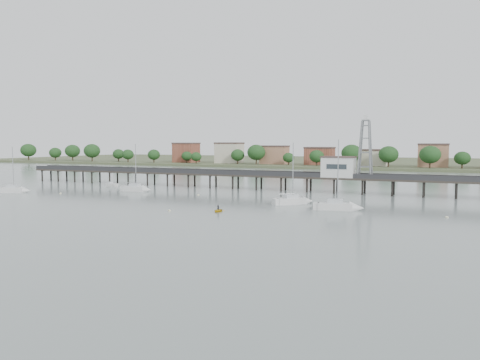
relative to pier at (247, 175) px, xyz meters
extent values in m
plane|color=slate|center=(0.00, -60.00, -3.79)|extent=(500.00, 500.00, 0.00)
cube|color=#2D2823|center=(0.00, 0.00, -0.04)|extent=(150.00, 5.00, 0.50)
cube|color=#333335|center=(0.00, -2.40, 0.76)|extent=(150.00, 0.12, 1.10)
cube|color=#333335|center=(0.00, 2.40, 0.76)|extent=(150.00, 0.12, 1.10)
cylinder|color=black|center=(-73.00, -1.90, -1.99)|extent=(0.50, 0.50, 4.40)
cylinder|color=black|center=(-73.00, 1.90, -1.99)|extent=(0.50, 0.50, 4.40)
cylinder|color=black|center=(0.00, -1.90, -1.99)|extent=(0.50, 0.50, 4.40)
cylinder|color=black|center=(0.00, 1.90, -1.99)|extent=(0.50, 0.50, 4.40)
cube|color=silver|center=(25.00, 0.00, 2.71)|extent=(8.00, 5.00, 5.00)
cube|color=#4C3833|center=(25.00, 0.00, 5.36)|extent=(8.40, 5.40, 0.30)
cube|color=slate|center=(31.50, 0.00, 14.36)|extent=(1.80, 1.80, 0.30)
cube|color=silver|center=(31.50, 0.00, 15.11)|extent=(0.90, 0.90, 1.20)
cube|color=silver|center=(20.47, -25.62, -3.32)|extent=(6.08, 5.86, 1.65)
cone|color=silver|center=(23.27, -23.05, -3.32)|extent=(3.47, 3.46, 2.37)
cube|color=silver|center=(20.47, -25.62, -2.14)|extent=(3.27, 3.22, 0.75)
cylinder|color=#A5A8AA|center=(20.78, -25.33, 3.21)|extent=(0.18, 0.18, 11.40)
cylinder|color=#A5A8AA|center=(19.72, -26.31, -1.59)|extent=(2.69, 2.49, 0.12)
cube|color=silver|center=(-24.89, -16.90, -3.32)|extent=(6.04, 2.70, 1.65)
cone|color=silver|center=(-21.21, -16.64, -3.32)|extent=(2.61, 2.46, 2.29)
cube|color=silver|center=(-24.89, -16.90, -2.14)|extent=(2.74, 2.01, 0.75)
cylinder|color=#A5A8AA|center=(-24.48, -16.87, 3.03)|extent=(0.18, 0.18, 11.05)
cylinder|color=#A5A8AA|center=(-25.87, -16.97, -1.59)|extent=(3.44, 0.36, 0.12)
cube|color=silver|center=(30.60, -30.21, -3.32)|extent=(6.75, 3.66, 1.65)
cone|color=silver|center=(34.52, -29.45, -3.32)|extent=(3.09, 2.95, 2.49)
cube|color=silver|center=(30.60, -30.21, -2.14)|extent=(3.17, 2.49, 0.75)
cylinder|color=#A5A8AA|center=(31.03, -30.13, 3.50)|extent=(0.18, 0.18, 11.99)
cylinder|color=#A5A8AA|center=(29.55, -30.41, -1.59)|extent=(3.69, 0.83, 0.12)
cube|color=silver|center=(-51.58, -32.10, -3.32)|extent=(5.93, 4.26, 1.65)
cone|color=silver|center=(-48.44, -30.66, -3.32)|extent=(2.99, 2.92, 2.15)
cube|color=silver|center=(-51.58, -32.10, -2.14)|extent=(2.95, 2.59, 0.75)
cylinder|color=#A5A8AA|center=(-51.23, -31.94, 2.69)|extent=(0.18, 0.18, 10.38)
cylinder|color=#A5A8AA|center=(-52.42, -32.48, -1.59)|extent=(2.99, 1.45, 0.12)
cube|color=silver|center=(-39.31, -8.10, -3.44)|extent=(3.88, 2.16, 1.02)
cube|color=silver|center=(-40.11, -7.95, -2.83)|extent=(1.42, 1.42, 0.61)
imported|color=yellow|center=(11.23, -40.98, -3.79)|extent=(2.08, 0.85, 2.82)
imported|color=black|center=(11.23, -40.98, -3.79)|extent=(0.70, 1.14, 0.26)
ellipsoid|color=#FAF5C2|center=(20.74, -23.74, -3.71)|extent=(0.56, 0.56, 0.39)
ellipsoid|color=#FAF5C2|center=(2.61, -43.97, -3.71)|extent=(0.56, 0.56, 0.39)
ellipsoid|color=#FAF5C2|center=(49.98, -31.93, -3.71)|extent=(0.56, 0.56, 0.39)
ellipsoid|color=#FAF5C2|center=(-38.19, -29.37, -3.71)|extent=(0.56, 0.56, 0.39)
ellipsoid|color=#FAF5C2|center=(-4.89, -18.91, -3.71)|extent=(0.56, 0.56, 0.39)
cube|color=#475133|center=(0.00, 185.00, -3.29)|extent=(500.00, 170.00, 1.40)
cube|color=brown|center=(-90.00, 123.00, 1.91)|extent=(13.00, 10.50, 9.00)
cube|color=brown|center=(-62.00, 123.00, 1.91)|extent=(13.00, 10.50, 9.00)
cube|color=brown|center=(-35.00, 123.00, 1.91)|extent=(13.00, 10.50, 9.00)
cube|color=brown|center=(-10.00, 123.00, 1.91)|extent=(13.00, 10.50, 9.00)
cube|color=brown|center=(18.00, 123.00, 1.91)|extent=(13.00, 10.50, 9.00)
cube|color=brown|center=(45.00, 123.00, 1.91)|extent=(13.00, 10.50, 9.00)
ellipsoid|color=#173716|center=(-120.00, 111.00, 2.21)|extent=(8.00, 8.00, 6.80)
ellipsoid|color=#173716|center=(0.00, 111.00, 2.21)|extent=(8.00, 8.00, 6.80)
camera|label=1|loc=(48.94, -117.86, 8.88)|focal=35.00mm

